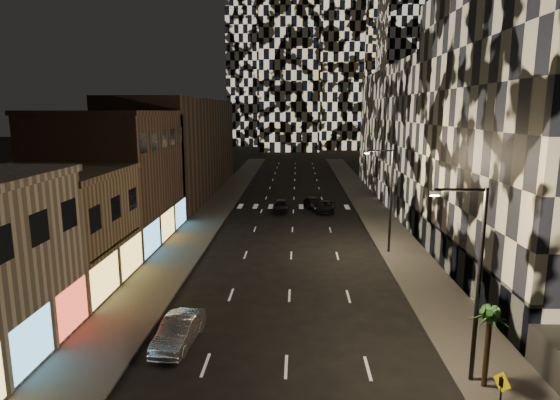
# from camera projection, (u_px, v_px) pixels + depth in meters

# --- Properties ---
(sidewalk_left) EXTENTS (4.00, 120.00, 0.15)m
(sidewalk_left) POSITION_uv_depth(u_px,v_px,m) (218.00, 205.00, 61.63)
(sidewalk_left) COLOR #47443F
(sidewalk_left) RESTS_ON ground
(sidewalk_right) EXTENTS (4.00, 120.00, 0.15)m
(sidewalk_right) POSITION_uv_depth(u_px,v_px,m) (370.00, 207.00, 60.89)
(sidewalk_right) COLOR #47443F
(sidewalk_right) RESTS_ON ground
(curb_left) EXTENTS (0.20, 120.00, 0.15)m
(curb_left) POSITION_uv_depth(u_px,v_px,m) (234.00, 206.00, 61.56)
(curb_left) COLOR #4C4C47
(curb_left) RESTS_ON ground
(curb_right) EXTENTS (0.20, 120.00, 0.15)m
(curb_right) POSITION_uv_depth(u_px,v_px,m) (354.00, 207.00, 60.97)
(curb_right) COLOR #4C4C47
(curb_right) RESTS_ON ground
(retail_tan) EXTENTS (10.00, 10.00, 8.00)m
(retail_tan) POSITION_uv_depth(u_px,v_px,m) (47.00, 233.00, 32.69)
(retail_tan) COLOR #80664D
(retail_tan) RESTS_ON ground
(retail_brown) EXTENTS (10.00, 15.00, 12.00)m
(retail_brown) POSITION_uv_depth(u_px,v_px,m) (114.00, 179.00, 44.58)
(retail_brown) COLOR #4F382C
(retail_brown) RESTS_ON ground
(retail_filler_left) EXTENTS (10.00, 40.00, 14.00)m
(retail_filler_left) POSITION_uv_depth(u_px,v_px,m) (182.00, 147.00, 70.40)
(retail_filler_left) COLOR #4F382C
(retail_filler_left) RESTS_ON ground
(midrise_base) EXTENTS (0.60, 25.00, 3.00)m
(midrise_base) POSITION_uv_depth(u_px,v_px,m) (452.00, 256.00, 35.51)
(midrise_base) COLOR #383838
(midrise_base) RESTS_ON ground
(midrise_filler_right) EXTENTS (16.00, 40.00, 18.00)m
(midrise_filler_right) POSITION_uv_depth(u_px,v_px,m) (436.00, 135.00, 65.71)
(midrise_filler_right) COLOR #232326
(midrise_filler_right) RESTS_ON ground
(streetlight_near) EXTENTS (2.55, 0.25, 9.00)m
(streetlight_near) POSITION_uv_depth(u_px,v_px,m) (474.00, 272.00, 20.70)
(streetlight_near) COLOR black
(streetlight_near) RESTS_ON sidewalk_right
(streetlight_far) EXTENTS (2.55, 0.25, 9.00)m
(streetlight_far) POSITION_uv_depth(u_px,v_px,m) (388.00, 193.00, 40.33)
(streetlight_far) COLOR black
(streetlight_far) RESTS_ON sidewalk_right
(car_silver_parked) EXTENTS (2.10, 4.83, 1.54)m
(car_silver_parked) POSITION_uv_depth(u_px,v_px,m) (179.00, 331.00, 25.00)
(car_silver_parked) COLOR #9C9DA1
(car_silver_parked) RESTS_ON ground
(car_dark_midlane) EXTENTS (1.93, 4.56, 1.54)m
(car_dark_midlane) POSITION_uv_depth(u_px,v_px,m) (281.00, 206.00, 57.98)
(car_dark_midlane) COLOR black
(car_dark_midlane) RESTS_ON ground
(car_dark_oncoming) EXTENTS (2.33, 4.60, 1.28)m
(car_dark_oncoming) POSITION_uv_depth(u_px,v_px,m) (312.00, 201.00, 61.40)
(car_dark_oncoming) COLOR black
(car_dark_oncoming) RESTS_ON ground
(car_dark_rightlane) EXTENTS (2.75, 5.02, 1.33)m
(car_dark_rightlane) POSITION_uv_depth(u_px,v_px,m) (326.00, 207.00, 57.82)
(car_dark_rightlane) COLOR black
(car_dark_rightlane) RESTS_ON ground
(ped_sign) EXTENTS (0.35, 0.81, 2.55)m
(ped_sign) POSITION_uv_depth(u_px,v_px,m) (501.00, 392.00, 17.78)
(ped_sign) COLOR black
(ped_sign) RESTS_ON sidewalk_right
(palm_tree) EXTENTS (1.94, 1.90, 3.80)m
(palm_tree) POSITION_uv_depth(u_px,v_px,m) (490.00, 321.00, 20.57)
(palm_tree) COLOR #47331E
(palm_tree) RESTS_ON sidewalk_right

